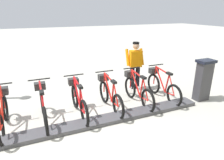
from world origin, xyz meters
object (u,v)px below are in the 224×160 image
object	(u,v)px
bike_docked_2	(110,95)
worker_near_rack	(135,64)
bike_docked_5	(3,113)
bike_docked_1	(137,90)
bike_docked_4	(43,106)
bike_docked_0	(162,86)
payment_kiosk	(203,79)
bike_docked_3	(78,100)

from	to	relation	value
bike_docked_2	worker_near_rack	size ratio (longest dim) A/B	1.04
bike_docked_5	worker_near_rack	bearing A→B (deg)	-75.34
bike_docked_1	bike_docked_5	world-z (taller)	same
bike_docked_4	bike_docked_5	distance (m)	0.89
bike_docked_2	bike_docked_5	xyz separation A→B (m)	(0.00, 2.68, 0.00)
bike_docked_0	bike_docked_2	xyz separation A→B (m)	(0.00, 1.78, 0.00)
payment_kiosk	bike_docked_2	world-z (taller)	payment_kiosk
payment_kiosk	bike_docked_2	bearing A→B (deg)	78.72
bike_docked_1	worker_near_rack	size ratio (longest dim) A/B	1.04
bike_docked_0	bike_docked_1	distance (m)	0.89
bike_docked_0	bike_docked_1	xyz separation A→B (m)	(0.00, 0.89, 0.00)
bike_docked_4	worker_near_rack	size ratio (longest dim) A/B	1.04
payment_kiosk	bike_docked_5	size ratio (longest dim) A/B	0.74
bike_docked_3	worker_near_rack	distance (m)	2.58
bike_docked_1	bike_docked_3	xyz separation A→B (m)	(0.00, 1.78, 0.00)
payment_kiosk	bike_docked_4	bearing A→B (deg)	82.99
bike_docked_1	bike_docked_2	xyz separation A→B (m)	(0.00, 0.89, 0.00)
worker_near_rack	bike_docked_5	bearing A→B (deg)	104.66
bike_docked_5	payment_kiosk	bearing A→B (deg)	-95.89
payment_kiosk	bike_docked_5	bearing A→B (deg)	84.11
bike_docked_0	bike_docked_3	distance (m)	2.68
payment_kiosk	bike_docked_3	world-z (taller)	payment_kiosk
payment_kiosk	bike_docked_3	xyz separation A→B (m)	(0.57, 3.76, -0.24)
bike_docked_1	worker_near_rack	world-z (taller)	worker_near_rack
bike_docked_5	bike_docked_1	bearing A→B (deg)	-90.00
bike_docked_3	worker_near_rack	world-z (taller)	worker_near_rack
payment_kiosk	worker_near_rack	world-z (taller)	worker_near_rack
bike_docked_0	bike_docked_2	distance (m)	1.78
payment_kiosk	bike_docked_1	bearing A→B (deg)	73.86
payment_kiosk	bike_docked_4	world-z (taller)	payment_kiosk
bike_docked_2	worker_near_rack	bearing A→B (deg)	-52.84
worker_near_rack	bike_docked_1	bearing A→B (deg)	154.12
payment_kiosk	bike_docked_3	size ratio (longest dim) A/B	0.74
bike_docked_0	bike_docked_4	world-z (taller)	same
payment_kiosk	bike_docked_0	xyz separation A→B (m)	(0.57, 1.08, -0.24)
bike_docked_3	bike_docked_0	bearing A→B (deg)	-90.00
bike_docked_1	bike_docked_5	xyz separation A→B (m)	(0.00, 3.57, 0.00)
bike_docked_4	bike_docked_0	bearing A→B (deg)	-90.00
bike_docked_0	worker_near_rack	bearing A→B (deg)	19.24
bike_docked_5	bike_docked_0	bearing A→B (deg)	-90.00
bike_docked_0	bike_docked_5	size ratio (longest dim) A/B	1.00
bike_docked_2	bike_docked_4	xyz separation A→B (m)	(0.00, 1.78, 0.00)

